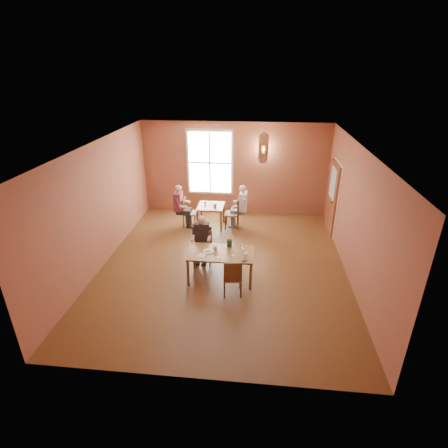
# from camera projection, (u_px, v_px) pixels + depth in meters

# --- Properties ---
(ground) EXTENTS (6.00, 7.00, 0.01)m
(ground) POSITION_uv_depth(u_px,v_px,m) (223.00, 265.00, 8.78)
(ground) COLOR brown
(ground) RESTS_ON ground
(wall_back) EXTENTS (6.00, 0.04, 3.00)m
(wall_back) POSITION_uv_depth(u_px,v_px,m) (235.00, 169.00, 11.32)
(wall_back) COLOR brown
(wall_back) RESTS_ON ground
(wall_front) EXTENTS (6.00, 0.04, 3.00)m
(wall_front) POSITION_uv_depth(u_px,v_px,m) (197.00, 303.00, 5.00)
(wall_front) COLOR brown
(wall_front) RESTS_ON ground
(wall_left) EXTENTS (0.04, 7.00, 3.00)m
(wall_left) POSITION_uv_depth(u_px,v_px,m) (100.00, 205.00, 8.44)
(wall_left) COLOR brown
(wall_left) RESTS_ON ground
(wall_right) EXTENTS (0.04, 7.00, 3.00)m
(wall_right) POSITION_uv_depth(u_px,v_px,m) (355.00, 215.00, 7.87)
(wall_right) COLOR brown
(wall_right) RESTS_ON ground
(ceiling) EXTENTS (6.00, 7.00, 0.04)m
(ceiling) POSITION_uv_depth(u_px,v_px,m) (223.00, 146.00, 7.53)
(ceiling) COLOR white
(ceiling) RESTS_ON wall_back
(window) EXTENTS (1.36, 0.10, 1.96)m
(window) POSITION_uv_depth(u_px,v_px,m) (210.00, 163.00, 11.26)
(window) COLOR white
(window) RESTS_ON wall_back
(door) EXTENTS (0.12, 1.04, 2.10)m
(door) POSITION_uv_depth(u_px,v_px,m) (332.00, 198.00, 10.14)
(door) COLOR maroon
(door) RESTS_ON ground
(wall_sconce) EXTENTS (0.16, 0.16, 0.28)m
(wall_sconce) POSITION_uv_depth(u_px,v_px,m) (263.00, 149.00, 10.85)
(wall_sconce) COLOR brown
(wall_sconce) RESTS_ON wall_back
(main_table) EXTENTS (1.49, 0.84, 0.70)m
(main_table) POSITION_uv_depth(u_px,v_px,m) (221.00, 265.00, 8.11)
(main_table) COLOR brown
(main_table) RESTS_ON ground
(chair_diner_main) EXTENTS (0.37, 0.37, 0.84)m
(chair_diner_main) POSITION_uv_depth(u_px,v_px,m) (204.00, 248.00, 8.71)
(chair_diner_main) COLOR #3C2010
(chair_diner_main) RESTS_ON ground
(diner_main) EXTENTS (0.46, 0.46, 1.16)m
(diner_main) POSITION_uv_depth(u_px,v_px,m) (204.00, 243.00, 8.62)
(diner_main) COLOR #3B2921
(diner_main) RESTS_ON ground
(chair_empty) EXTENTS (0.43, 0.43, 0.88)m
(chair_empty) POSITION_uv_depth(u_px,v_px,m) (232.00, 276.00, 7.54)
(chair_empty) COLOR #543316
(chair_empty) RESTS_ON ground
(plate_food) EXTENTS (0.34, 0.34, 0.03)m
(plate_food) POSITION_uv_depth(u_px,v_px,m) (209.00, 251.00, 7.98)
(plate_food) COLOR silver
(plate_food) RESTS_ON main_table
(sandwich) EXTENTS (0.09, 0.09, 0.10)m
(sandwich) POSITION_uv_depth(u_px,v_px,m) (215.00, 248.00, 8.03)
(sandwich) COLOR tan
(sandwich) RESTS_ON main_table
(goblet_a) EXTENTS (0.08, 0.08, 0.17)m
(goblet_a) POSITION_uv_depth(u_px,v_px,m) (241.00, 249.00, 7.95)
(goblet_a) COLOR white
(goblet_a) RESTS_ON main_table
(goblet_b) EXTENTS (0.08, 0.08, 0.18)m
(goblet_b) POSITION_uv_depth(u_px,v_px,m) (246.00, 253.00, 7.77)
(goblet_b) COLOR white
(goblet_b) RESTS_ON main_table
(goblet_c) EXTENTS (0.07, 0.07, 0.18)m
(goblet_c) POSITION_uv_depth(u_px,v_px,m) (233.00, 254.00, 7.70)
(goblet_c) COLOR white
(goblet_c) RESTS_ON main_table
(menu_stand) EXTENTS (0.12, 0.07, 0.19)m
(menu_stand) POSITION_uv_depth(u_px,v_px,m) (229.00, 243.00, 8.16)
(menu_stand) COLOR #223C26
(menu_stand) RESTS_ON main_table
(knife) EXTENTS (0.20, 0.04, 0.00)m
(knife) POSITION_uv_depth(u_px,v_px,m) (218.00, 257.00, 7.76)
(knife) COLOR silver
(knife) RESTS_ON main_table
(napkin) EXTENTS (0.22, 0.22, 0.01)m
(napkin) POSITION_uv_depth(u_px,v_px,m) (202.00, 255.00, 7.84)
(napkin) COLOR white
(napkin) RESTS_ON main_table
(sunglasses) EXTENTS (0.11, 0.09, 0.01)m
(sunglasses) POSITION_uv_depth(u_px,v_px,m) (245.00, 261.00, 7.60)
(sunglasses) COLOR black
(sunglasses) RESTS_ON main_table
(second_table) EXTENTS (0.78, 0.78, 0.69)m
(second_table) POSITION_uv_depth(u_px,v_px,m) (211.00, 216.00, 10.75)
(second_table) COLOR brown
(second_table) RESTS_ON ground
(chair_diner_white) EXTENTS (0.42, 0.42, 0.94)m
(chair_diner_white) POSITION_uv_depth(u_px,v_px,m) (232.00, 213.00, 10.63)
(chair_diner_white) COLOR brown
(chair_diner_white) RESTS_ON ground
(diner_white) EXTENTS (0.52, 0.52, 1.29)m
(diner_white) POSITION_uv_depth(u_px,v_px,m) (233.00, 208.00, 10.55)
(diner_white) COLOR silver
(diner_white) RESTS_ON ground
(chair_diner_maroon) EXTENTS (0.39, 0.39, 0.89)m
(chair_diner_maroon) POSITION_uv_depth(u_px,v_px,m) (190.00, 212.00, 10.76)
(chair_diner_maroon) COLOR #44260E
(chair_diner_maroon) RESTS_ON ground
(diner_maroon) EXTENTS (0.51, 0.51, 1.29)m
(diner_maroon) POSITION_uv_depth(u_px,v_px,m) (189.00, 206.00, 10.68)
(diner_maroon) COLOR #591613
(diner_maroon) RESTS_ON ground
(cup_a) EXTENTS (0.13, 0.13, 0.09)m
(cup_a) POSITION_uv_depth(u_px,v_px,m) (215.00, 205.00, 10.49)
(cup_a) COLOR white
(cup_a) RESTS_ON second_table
(cup_b) EXTENTS (0.10, 0.10, 0.08)m
(cup_b) POSITION_uv_depth(u_px,v_px,m) (205.00, 203.00, 10.67)
(cup_b) COLOR white
(cup_b) RESTS_ON second_table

